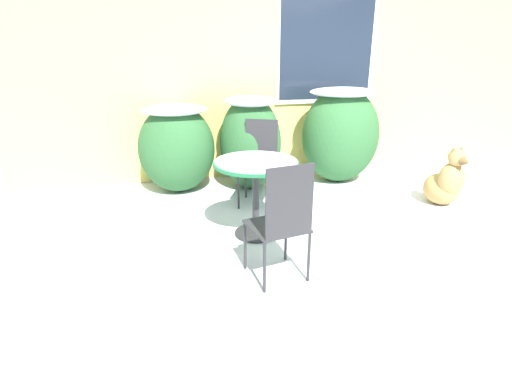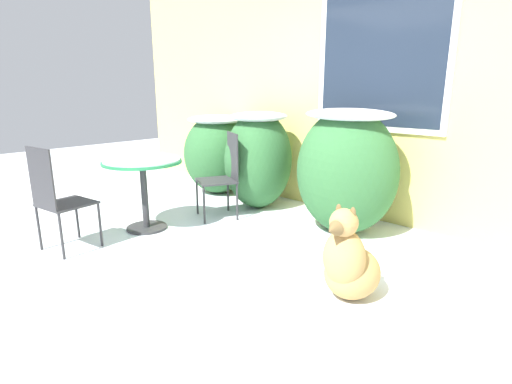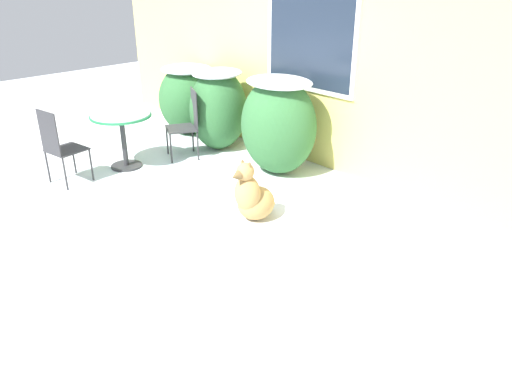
% 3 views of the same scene
% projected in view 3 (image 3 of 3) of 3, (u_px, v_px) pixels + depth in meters
% --- Properties ---
extents(ground_plane, '(16.00, 16.00, 0.00)m').
position_uv_depth(ground_plane, '(166.00, 198.00, 5.98)').
color(ground_plane, silver).
extents(house_wall, '(8.00, 0.10, 2.94)m').
position_uv_depth(house_wall, '(295.00, 50.00, 6.71)').
color(house_wall, '#E5D16B').
rests_on(house_wall, ground_plane).
extents(shrub_left, '(0.96, 0.93, 1.10)m').
position_uv_depth(shrub_left, '(188.00, 97.00, 8.04)').
color(shrub_left, '#2D6033').
rests_on(shrub_left, ground_plane).
extents(shrub_middle, '(0.78, 0.89, 1.19)m').
position_uv_depth(shrub_middle, '(218.00, 107.00, 7.33)').
color(shrub_middle, '#2D6033').
rests_on(shrub_middle, ground_plane).
extents(shrub_right, '(1.06, 0.90, 1.27)m').
position_uv_depth(shrub_right, '(278.00, 123.00, 6.47)').
color(shrub_right, '#2D6033').
rests_on(shrub_right, ground_plane).
extents(patio_table, '(0.81, 0.81, 0.76)m').
position_uv_depth(patio_table, '(122.00, 124.00, 6.65)').
color(patio_table, '#2D2D30').
rests_on(patio_table, ground_plane).
extents(patio_chair_near_table, '(0.56, 0.56, 0.97)m').
position_uv_depth(patio_chair_near_table, '(187.00, 122.00, 7.05)').
color(patio_chair_near_table, '#2D2D30').
rests_on(patio_chair_near_table, ground_plane).
extents(patio_chair_far_side, '(0.48, 0.48, 0.97)m').
position_uv_depth(patio_chair_far_side, '(60.00, 145.00, 6.17)').
color(patio_chair_far_side, '#2D2D30').
rests_on(patio_chair_far_side, ground_plane).
extents(dog, '(0.39, 0.65, 0.72)m').
position_uv_depth(dog, '(253.00, 198.00, 5.39)').
color(dog, tan).
rests_on(dog, ground_plane).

